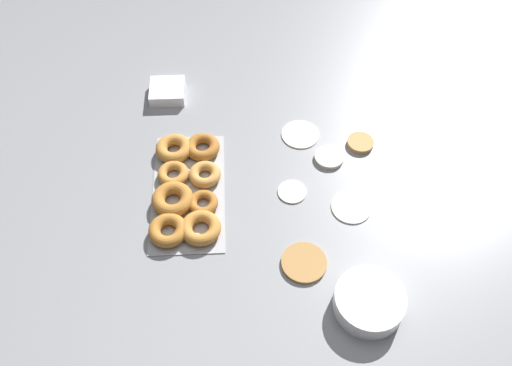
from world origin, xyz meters
name	(u,v)px	position (x,y,z in m)	size (l,w,h in m)	color
ground_plane	(280,193)	(0.00, 0.00, 0.00)	(3.00, 3.00, 0.00)	gray
pancake_0	(351,207)	(0.06, 0.20, 0.00)	(0.11, 0.11, 0.01)	silver
pancake_1	(300,134)	(-0.22, 0.08, 0.00)	(0.12, 0.12, 0.01)	silver
pancake_2	(304,263)	(0.23, 0.05, 0.01)	(0.12, 0.12, 0.01)	#B27F42
pancake_3	(292,190)	(0.00, 0.03, 0.00)	(0.08, 0.08, 0.01)	silver
pancake_4	(329,157)	(-0.12, 0.16, 0.01)	(0.09, 0.09, 0.01)	beige
pancake_5	(360,143)	(-0.17, 0.26, 0.01)	(0.08, 0.08, 0.01)	tan
donut_tray	(186,188)	(-0.01, -0.27, 0.02)	(0.41, 0.21, 0.04)	#ADAFB5
batter_bowl	(369,302)	(0.36, 0.19, 0.03)	(0.17, 0.17, 0.06)	white
container_stack	(167,91)	(-0.41, -0.34, 0.02)	(0.11, 0.11, 0.04)	white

